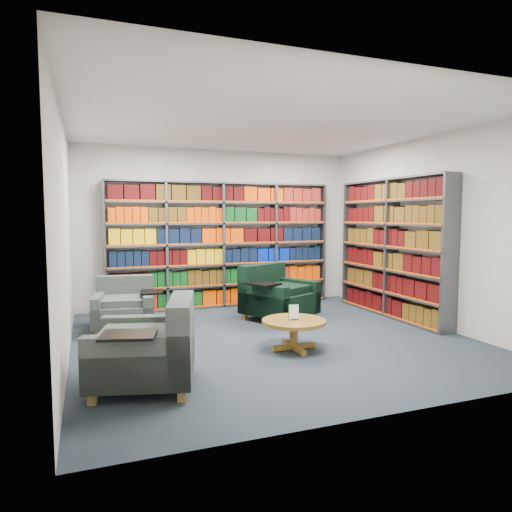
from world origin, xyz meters
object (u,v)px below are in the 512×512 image
object	(u,v)px
chair_green_right	(275,297)
coffee_table	(294,326)
chair_teal_left	(125,308)
chair_teal_front	(153,351)

from	to	relation	value
chair_green_right	coffee_table	bearing A→B (deg)	-105.01
chair_teal_left	chair_teal_front	world-z (taller)	chair_teal_front
chair_green_right	coffee_table	xyz separation A→B (m)	(-0.44, -1.64, -0.05)
chair_teal_left	coffee_table	bearing A→B (deg)	-44.20
chair_green_right	chair_teal_front	size ratio (longest dim) A/B	1.04
chair_teal_left	chair_teal_front	bearing A→B (deg)	-88.28
chair_teal_left	chair_green_right	size ratio (longest dim) A/B	0.81
chair_green_right	coffee_table	size ratio (longest dim) A/B	1.62
chair_teal_front	coffee_table	distance (m)	1.88
chair_teal_left	chair_green_right	bearing A→B (deg)	-3.92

